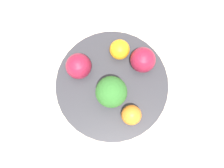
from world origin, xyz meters
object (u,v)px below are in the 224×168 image
object	(u,v)px
apple_red	(79,65)
apple_green	(143,60)
bowl	(112,87)
orange_back	(120,50)
broccoli	(111,92)
spoon	(63,17)
orange_front	(131,115)

from	to	relation	value
apple_red	apple_green	distance (m)	0.12
bowl	apple_red	size ratio (longest dim) A/B	4.47
orange_back	apple_green	bearing A→B (deg)	-0.01
apple_green	orange_back	size ratio (longest dim) A/B	1.25
broccoli	orange_back	size ratio (longest dim) A/B	1.90
bowl	spoon	distance (m)	0.18
apple_green	orange_back	world-z (taller)	apple_green
bowl	orange_front	bearing A→B (deg)	-32.54
orange_back	broccoli	bearing A→B (deg)	-73.78
apple_green	orange_front	size ratio (longest dim) A/B	1.29
bowl	broccoli	bearing A→B (deg)	-66.71
apple_red	spoon	world-z (taller)	apple_red
bowl	broccoli	size ratio (longest dim) A/B	2.95
bowl	broccoli	world-z (taller)	broccoli
bowl	orange_back	world-z (taller)	orange_back
apple_red	orange_back	bearing A→B (deg)	49.12
broccoli	apple_green	distance (m)	0.09
apple_green	spoon	bearing A→B (deg)	172.41
orange_front	orange_back	world-z (taller)	orange_back
orange_front	apple_red	bearing A→B (deg)	162.72
apple_green	bowl	bearing A→B (deg)	-116.65
broccoli	apple_red	world-z (taller)	broccoli
bowl	apple_green	bearing A→B (deg)	63.35
bowl	apple_green	world-z (taller)	apple_green
broccoli	apple_green	size ratio (longest dim) A/B	1.53
bowl	orange_back	xyz separation A→B (m)	(-0.02, 0.06, 0.04)
orange_back	orange_front	bearing A→B (deg)	-53.85
broccoli	apple_red	bearing A→B (deg)	164.28
bowl	spoon	world-z (taller)	bowl
broccoli	orange_front	xyz separation A→B (m)	(0.05, -0.02, -0.02)
orange_front	broccoli	bearing A→B (deg)	160.33
broccoli	spoon	bearing A→B (deg)	147.10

